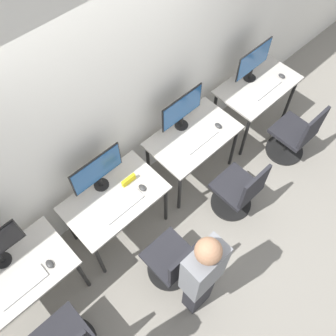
# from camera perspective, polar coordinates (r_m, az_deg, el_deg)

# --- Properties ---
(ground_plane) EXTENTS (20.00, 20.00, 0.00)m
(ground_plane) POSITION_cam_1_polar(r_m,az_deg,el_deg) (4.43, 1.11, -7.23)
(ground_plane) COLOR gray
(wall_back) EXTENTS (12.00, 0.05, 2.80)m
(wall_back) POSITION_cam_1_polar(r_m,az_deg,el_deg) (3.59, -6.94, 10.38)
(wall_back) COLOR silver
(wall_back) RESTS_ON ground_plane
(desk_far_left) EXTENTS (1.01, 0.62, 0.75)m
(desk_far_left) POSITION_cam_1_polar(r_m,az_deg,el_deg) (3.74, -21.88, -15.39)
(desk_far_left) COLOR #BCB7AD
(desk_far_left) RESTS_ON ground_plane
(keyboard_far_left) EXTENTS (0.44, 0.13, 0.02)m
(keyboard_far_left) POSITION_cam_1_polar(r_m,az_deg,el_deg) (3.59, -21.31, -16.53)
(keyboard_far_left) COLOR silver
(keyboard_far_left) RESTS_ON desk_far_left
(mouse_far_left) EXTENTS (0.06, 0.09, 0.03)m
(mouse_far_left) POSITION_cam_1_polar(r_m,az_deg,el_deg) (3.57, -17.59, -13.78)
(mouse_far_left) COLOR #333333
(mouse_far_left) RESTS_ON desk_far_left
(desk_left) EXTENTS (1.01, 0.62, 0.75)m
(desk_left) POSITION_cam_1_polar(r_m,az_deg,el_deg) (3.81, -8.08, -5.17)
(desk_left) COLOR #BCB7AD
(desk_left) RESTS_ON ground_plane
(monitor_left) EXTENTS (0.56, 0.15, 0.46)m
(monitor_left) POSITION_cam_1_polar(r_m,az_deg,el_deg) (3.59, -10.73, -0.45)
(monitor_left) COLOR black
(monitor_left) RESTS_ON desk_left
(keyboard_left) EXTENTS (0.44, 0.13, 0.02)m
(keyboard_left) POSITION_cam_1_polar(r_m,az_deg,el_deg) (3.66, -6.97, -5.76)
(keyboard_left) COLOR silver
(keyboard_left) RESTS_ON desk_left
(mouse_left) EXTENTS (0.06, 0.09, 0.03)m
(mouse_left) POSITION_cam_1_polar(r_m,az_deg,el_deg) (3.73, -3.94, -3.01)
(mouse_left) COLOR #333333
(mouse_left) RESTS_ON desk_left
(office_chair_left) EXTENTS (0.48, 0.48, 0.88)m
(office_chair_left) POSITION_cam_1_polar(r_m,az_deg,el_deg) (3.85, 0.82, -14.13)
(office_chair_left) COLOR black
(office_chair_left) RESTS_ON ground_plane
(person_left) EXTENTS (0.36, 0.21, 1.56)m
(person_left) POSITION_cam_1_polar(r_m,az_deg,el_deg) (3.31, 5.17, -16.08)
(person_left) COLOR #232328
(person_left) RESTS_ON ground_plane
(desk_right) EXTENTS (1.01, 0.62, 0.75)m
(desk_right) POSITION_cam_1_polar(r_m,az_deg,el_deg) (4.19, 3.81, 4.19)
(desk_right) COLOR #BCB7AD
(desk_right) RESTS_ON ground_plane
(monitor_right) EXTENTS (0.56, 0.15, 0.46)m
(monitor_right) POSITION_cam_1_polar(r_m,az_deg,el_deg) (3.99, 2.15, 8.91)
(monitor_right) COLOR black
(monitor_right) RESTS_ON desk_right
(keyboard_right) EXTENTS (0.44, 0.13, 0.02)m
(keyboard_right) POSITION_cam_1_polar(r_m,az_deg,el_deg) (4.07, 4.86, 4.31)
(keyboard_right) COLOR silver
(keyboard_right) RESTS_ON desk_right
(mouse_right) EXTENTS (0.06, 0.09, 0.03)m
(mouse_right) POSITION_cam_1_polar(r_m,az_deg,el_deg) (4.20, 7.68, 6.41)
(mouse_right) COLOR #333333
(mouse_right) RESTS_ON desk_right
(office_chair_right) EXTENTS (0.48, 0.48, 0.88)m
(office_chair_right) POSITION_cam_1_polar(r_m,az_deg,el_deg) (4.24, 10.72, -3.60)
(office_chair_right) COLOR black
(office_chair_right) RESTS_ON ground_plane
(desk_far_right) EXTENTS (1.01, 0.62, 0.75)m
(desk_far_right) POSITION_cam_1_polar(r_m,az_deg,el_deg) (4.80, 13.38, 11.47)
(desk_far_right) COLOR #BCB7AD
(desk_far_right) RESTS_ON ground_plane
(monitor_far_right) EXTENTS (0.56, 0.15, 0.46)m
(monitor_far_right) POSITION_cam_1_polar(r_m,az_deg,el_deg) (4.61, 12.90, 15.58)
(monitor_far_right) COLOR black
(monitor_far_right) RESTS_ON desk_far_right
(keyboard_far_right) EXTENTS (0.44, 0.13, 0.02)m
(keyboard_far_right) POSITION_cam_1_polar(r_m,az_deg,el_deg) (4.69, 14.63, 11.67)
(keyboard_far_right) COLOR silver
(keyboard_far_right) RESTS_ON desk_far_right
(mouse_far_right) EXTENTS (0.06, 0.09, 0.03)m
(mouse_far_right) POSITION_cam_1_polar(r_m,az_deg,el_deg) (4.89, 16.95, 13.29)
(mouse_far_right) COLOR #333333
(mouse_far_right) RESTS_ON desk_far_right
(office_chair_far_right) EXTENTS (0.48, 0.48, 0.88)m
(office_chair_far_right) POSITION_cam_1_polar(r_m,az_deg,el_deg) (4.85, 18.77, 4.56)
(office_chair_far_right) COLOR black
(office_chair_far_right) RESTS_ON ground_plane
(placard_left) EXTENTS (0.16, 0.03, 0.08)m
(placard_left) POSITION_cam_1_polar(r_m,az_deg,el_deg) (3.76, -6.02, -1.86)
(placard_left) COLOR yellow
(placard_left) RESTS_ON desk_left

